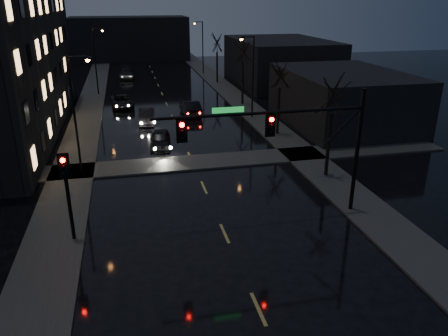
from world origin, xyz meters
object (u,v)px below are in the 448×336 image
oncoming_car_a (160,139)px  lead_car (190,108)px  oncoming_car_d (126,73)px  oncoming_car_b (147,116)px  oncoming_car_c (122,101)px

oncoming_car_a → lead_car: bearing=73.9°
oncoming_car_d → lead_car: 24.79m
oncoming_car_a → oncoming_car_b: oncoming_car_a is taller
oncoming_car_a → oncoming_car_d: (-2.18, 33.93, 0.11)m
oncoming_car_d → lead_car: size_ratio=1.20×
oncoming_car_d → oncoming_car_c: bearing=-91.0°
oncoming_car_a → lead_car: size_ratio=0.88×
oncoming_car_b → lead_car: 5.16m
oncoming_car_a → oncoming_car_c: oncoming_car_a is taller
oncoming_car_b → lead_car: bearing=31.0°
oncoming_car_b → oncoming_car_d: size_ratio=0.76×
oncoming_car_b → oncoming_car_d: (-1.52, 26.32, 0.11)m
oncoming_car_c → lead_car: (6.85, -4.96, 0.07)m
oncoming_car_a → oncoming_car_d: size_ratio=0.73×
lead_car → oncoming_car_a: bearing=65.0°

